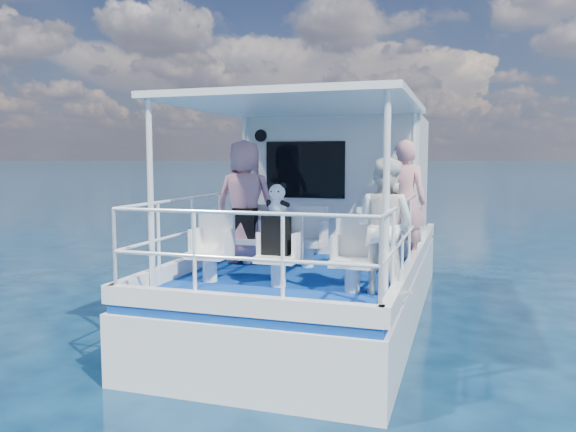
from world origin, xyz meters
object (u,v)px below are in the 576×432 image
Objects in this scene: panda at (278,199)px; passenger_port_fwd at (245,202)px; backpack_center at (276,235)px; passenger_stbd_aft at (384,226)px.

passenger_port_fwd is at bearing 125.81° from panda.
panda is at bearing 121.63° from passenger_port_fwd.
backpack_center is at bearing -145.42° from panda.
passenger_stbd_aft is 1.29m from backpack_center.
passenger_port_fwd is 1.64m from backpack_center.
passenger_stbd_aft is 4.06× the size of panda.
passenger_port_fwd is 1.17× the size of passenger_stbd_aft.
passenger_stbd_aft is 1.30m from panda.
panda is (0.95, -1.31, 0.15)m from passenger_port_fwd.
passenger_port_fwd is 1.63m from panda.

